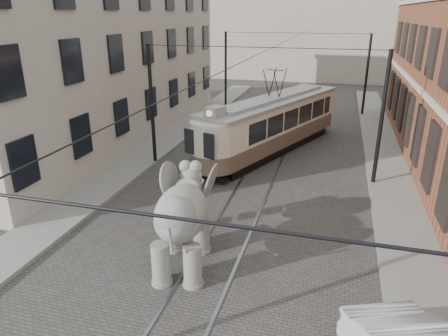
% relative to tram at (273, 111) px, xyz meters
% --- Properties ---
extents(ground, '(120.00, 120.00, 0.00)m').
position_rel_tram_xyz_m(ground, '(0.06, -9.69, -2.28)').
color(ground, '#413E3C').
extents(tram_rails, '(1.54, 80.00, 0.02)m').
position_rel_tram_xyz_m(tram_rails, '(0.06, -9.69, -2.27)').
color(tram_rails, slate).
rests_on(tram_rails, ground).
extents(sidewalk_right, '(2.00, 60.00, 0.15)m').
position_rel_tram_xyz_m(sidewalk_right, '(6.06, -9.69, -2.21)').
color(sidewalk_right, slate).
rests_on(sidewalk_right, ground).
extents(sidewalk_left, '(2.00, 60.00, 0.15)m').
position_rel_tram_xyz_m(sidewalk_left, '(-6.44, -9.69, -2.21)').
color(sidewalk_left, slate).
rests_on(sidewalk_left, ground).
extents(stucco_building, '(7.00, 24.00, 10.00)m').
position_rel_tram_xyz_m(stucco_building, '(-10.94, 0.31, 2.72)').
color(stucco_building, gray).
rests_on(stucco_building, ground).
extents(distant_block, '(28.00, 10.00, 14.00)m').
position_rel_tram_xyz_m(distant_block, '(0.06, 30.31, 4.72)').
color(distant_block, gray).
rests_on(distant_block, ground).
extents(catenary, '(11.00, 30.20, 6.00)m').
position_rel_tram_xyz_m(catenary, '(-0.14, -4.69, 0.72)').
color(catenary, black).
rests_on(catenary, ground).
extents(tram, '(6.53, 11.55, 4.56)m').
position_rel_tram_xyz_m(tram, '(0.00, 0.00, 0.00)').
color(tram, beige).
rests_on(tram, ground).
extents(elephant, '(3.39, 5.08, 2.87)m').
position_rel_tram_xyz_m(elephant, '(-0.80, -12.08, -0.85)').
color(elephant, slate).
rests_on(elephant, ground).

